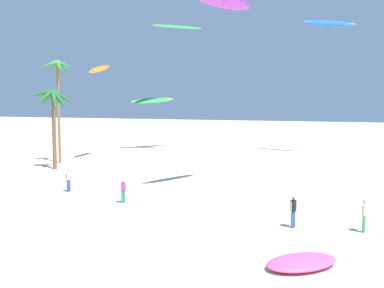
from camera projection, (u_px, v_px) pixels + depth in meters
name	position (u px, v px, depth m)	size (l,w,h in m)	color
palm_tree_0	(53.00, 104.00, 44.34)	(4.67, 4.46, 7.96)	brown
palm_tree_1	(58.00, 75.00, 48.42)	(3.54, 3.52, 11.11)	olive
flying_kite_1	(100.00, 69.00, 51.75)	(4.57, 11.97, 11.24)	orange
flying_kite_3	(178.00, 27.00, 59.84)	(6.12, 9.42, 16.97)	green
flying_kite_4	(152.00, 100.00, 63.11)	(5.96, 11.52, 7.49)	green
flying_kite_5	(224.00, 1.00, 32.66)	(3.59, 11.52, 14.35)	purple
flying_kite_6	(329.00, 23.00, 55.30)	(6.81, 5.20, 17.24)	blue
grounded_kite_1	(302.00, 262.00, 18.40)	(3.58, 3.66, 0.40)	#EA5193
person_foreground_walker	(68.00, 179.00, 33.58)	(0.30, 0.48, 1.69)	#284CA3
person_near_left	(364.00, 214.00, 23.17)	(0.26, 0.50, 1.74)	#338E56
person_near_right	(293.00, 210.00, 24.03)	(0.30, 0.47, 1.74)	#284CA3
person_mid_field	(123.00, 190.00, 29.92)	(0.28, 0.49, 1.60)	#338E56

